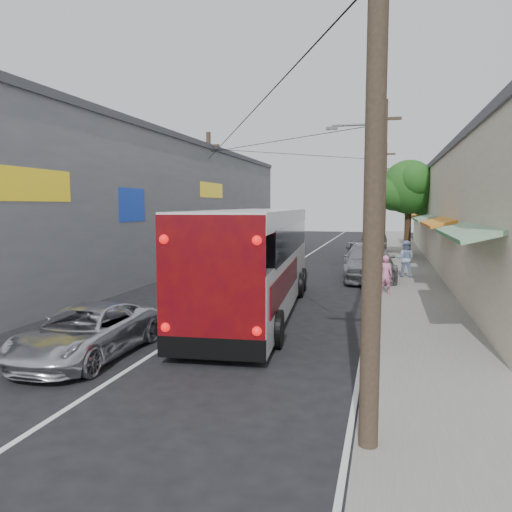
{
  "coord_description": "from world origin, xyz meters",
  "views": [
    {
      "loc": [
        5.37,
        -9.09,
        3.58
      ],
      "look_at": [
        1.08,
        7.39,
        1.85
      ],
      "focal_mm": 35.0,
      "sensor_mm": 36.0,
      "label": 1
    }
  ],
  "objects_px": {
    "parked_car_mid": "(360,251)",
    "pedestrian_far": "(405,259)",
    "coach_bus": "(256,259)",
    "parked_car_far": "(373,244)",
    "parked_suv": "(368,262)",
    "pedestrian_near": "(385,274)",
    "jeepney": "(86,332)"
  },
  "relations": [
    {
      "from": "parked_car_far",
      "to": "pedestrian_far",
      "type": "xyz_separation_m",
      "value": [
        1.8,
        -12.17,
        0.27
      ]
    },
    {
      "from": "parked_car_mid",
      "to": "pedestrian_far",
      "type": "xyz_separation_m",
      "value": [
        2.53,
        -7.14,
        0.3
      ]
    },
    {
      "from": "parked_car_mid",
      "to": "pedestrian_far",
      "type": "relative_size",
      "value": 2.35
    },
    {
      "from": "parked_suv",
      "to": "pedestrian_near",
      "type": "relative_size",
      "value": 3.88
    },
    {
      "from": "pedestrian_far",
      "to": "parked_car_far",
      "type": "bearing_deg",
      "value": -70.46
    },
    {
      "from": "jeepney",
      "to": "parked_car_mid",
      "type": "distance_m",
      "value": 22.74
    },
    {
      "from": "parked_car_far",
      "to": "pedestrian_far",
      "type": "height_order",
      "value": "pedestrian_far"
    },
    {
      "from": "parked_car_mid",
      "to": "pedestrian_far",
      "type": "distance_m",
      "value": 7.58
    },
    {
      "from": "jeepney",
      "to": "parked_car_mid",
      "type": "bearing_deg",
      "value": 76.38
    },
    {
      "from": "jeepney",
      "to": "parked_suv",
      "type": "bearing_deg",
      "value": 67.12
    },
    {
      "from": "coach_bus",
      "to": "pedestrian_near",
      "type": "xyz_separation_m",
      "value": [
        4.21,
        4.0,
        -0.9
      ]
    },
    {
      "from": "parked_car_mid",
      "to": "parked_car_far",
      "type": "height_order",
      "value": "parked_car_far"
    },
    {
      "from": "parked_car_mid",
      "to": "parked_car_far",
      "type": "distance_m",
      "value": 5.08
    },
    {
      "from": "jeepney",
      "to": "parked_car_far",
      "type": "xyz_separation_m",
      "value": [
        5.93,
        27.17,
        0.13
      ]
    },
    {
      "from": "coach_bus",
      "to": "parked_car_far",
      "type": "relative_size",
      "value": 2.7
    },
    {
      "from": "jeepney",
      "to": "pedestrian_far",
      "type": "bearing_deg",
      "value": 62.34
    },
    {
      "from": "coach_bus",
      "to": "parked_car_far",
      "type": "height_order",
      "value": "coach_bus"
    },
    {
      "from": "pedestrian_near",
      "to": "parked_suv",
      "type": "bearing_deg",
      "value": -72.51
    },
    {
      "from": "jeepney",
      "to": "parked_car_far",
      "type": "distance_m",
      "value": 27.81
    },
    {
      "from": "parked_suv",
      "to": "coach_bus",
      "type": "bearing_deg",
      "value": -116.29
    },
    {
      "from": "parked_suv",
      "to": "parked_car_mid",
      "type": "xyz_separation_m",
      "value": [
        -0.8,
        7.64,
        -0.14
      ]
    },
    {
      "from": "parked_suv",
      "to": "parked_car_far",
      "type": "relative_size",
      "value": 1.31
    },
    {
      "from": "coach_bus",
      "to": "parked_suv",
      "type": "distance_m",
      "value": 9.21
    },
    {
      "from": "coach_bus",
      "to": "parked_car_mid",
      "type": "bearing_deg",
      "value": 75.82
    },
    {
      "from": "parked_suv",
      "to": "jeepney",
      "type": "bearing_deg",
      "value": -116.94
    },
    {
      "from": "parked_car_far",
      "to": "pedestrian_near",
      "type": "xyz_separation_m",
      "value": [
        0.87,
        -17.17,
        0.14
      ]
    },
    {
      "from": "jeepney",
      "to": "parked_car_mid",
      "type": "relative_size",
      "value": 1.06
    },
    {
      "from": "coach_bus",
      "to": "pedestrian_near",
      "type": "distance_m",
      "value": 5.88
    },
    {
      "from": "parked_car_far",
      "to": "pedestrian_near",
      "type": "distance_m",
      "value": 17.19
    },
    {
      "from": "pedestrian_near",
      "to": "pedestrian_far",
      "type": "distance_m",
      "value": 5.09
    },
    {
      "from": "parked_suv",
      "to": "parked_car_mid",
      "type": "bearing_deg",
      "value": 91.52
    },
    {
      "from": "parked_suv",
      "to": "pedestrian_far",
      "type": "xyz_separation_m",
      "value": [
        1.73,
        0.49,
        0.15
      ]
    }
  ]
}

